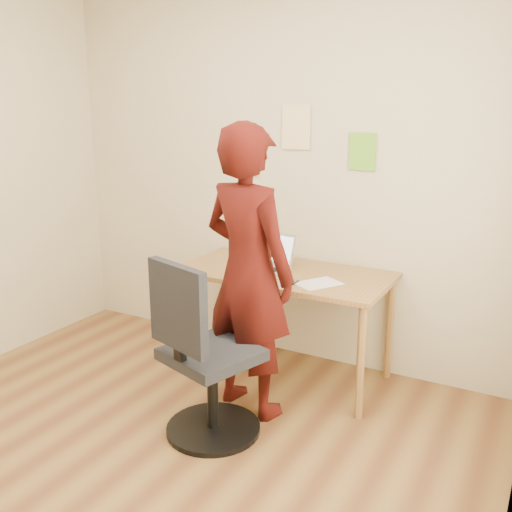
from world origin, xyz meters
The scene contains 10 objects.
room centered at (0.00, 0.00, 1.35)m, with size 3.58×3.58×2.78m.
desk centered at (0.23, 1.38, 0.65)m, with size 1.40×0.70×0.74m.
laptop centered at (0.10, 1.40, 0.79)m, with size 0.38×0.35×0.23m.
paper_sheet centered at (0.53, 1.25, 0.74)m, with size 0.19×0.27×0.00m, color white.
phone centered at (0.38, 1.17, 0.74)m, with size 0.06×0.12×0.01m.
wall_note_left centered at (-0.25, 1.74, 1.46)m, with size 0.21×0.00×0.30m, color #F6DC93.
wall_note_mid centered at (0.14, 1.74, 1.66)m, with size 0.21×0.00×0.30m, color #F6DC93.
wall_note_right centered at (0.61, 1.74, 1.51)m, with size 0.18×0.00×0.24m, color #6CBC2A.
office_chair centered at (0.18, 0.48, 0.44)m, with size 0.57×0.58×1.03m.
person centered at (0.24, 0.89, 0.86)m, with size 0.63×0.41×1.73m, color #3B0C08.
Camera 1 is at (1.81, -1.88, 1.81)m, focal length 40.00 mm.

